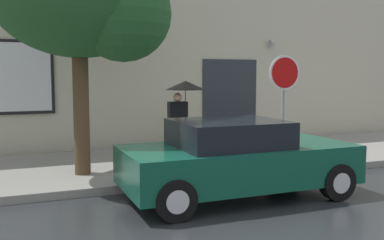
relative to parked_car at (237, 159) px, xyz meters
The scene contains 6 objects.
ground_plane 1.08m from the parked_car, behind, with size 60.00×60.00×0.00m, color #282B2D.
sidewalk 3.15m from the parked_car, 105.80° to the left, with size 20.00×4.00×0.15m, color gray.
building_facade 6.21m from the parked_car, 98.95° to the left, with size 20.00×0.67×7.00m.
parked_car is the anchor object (origin of this frame).
pedestrian_with_umbrella 3.41m from the parked_car, 85.68° to the left, with size 1.00×1.00×1.85m.
stop_sign 2.64m from the parked_car, 36.76° to the left, with size 0.76×0.10×2.42m.
Camera 1 is at (-2.73, -6.73, 2.16)m, focal length 41.35 mm.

